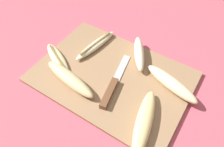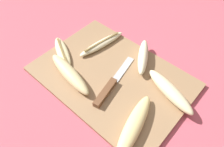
{
  "view_description": "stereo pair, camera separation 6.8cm",
  "coord_description": "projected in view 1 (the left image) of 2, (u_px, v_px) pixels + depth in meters",
  "views": [
    {
      "loc": [
        0.23,
        -0.36,
        0.55
      ],
      "look_at": [
        0.0,
        0.0,
        0.02
      ],
      "focal_mm": 35.0,
      "sensor_mm": 36.0,
      "label": 1
    },
    {
      "loc": [
        0.29,
        -0.32,
        0.55
      ],
      "look_at": [
        0.0,
        0.0,
        0.02
      ],
      "focal_mm": 35.0,
      "sensor_mm": 36.0,
      "label": 2
    }
  ],
  "objects": [
    {
      "name": "ground_plane",
      "position": [
        112.0,
        78.0,
        0.7
      ],
      "size": [
        4.0,
        4.0,
        0.0
      ],
      "primitive_type": "plane",
      "color": "#C65160"
    },
    {
      "name": "cutting_board",
      "position": [
        112.0,
        77.0,
        0.69
      ],
      "size": [
        0.48,
        0.33,
        0.01
      ],
      "color": "#997551",
      "rests_on": "ground_plane"
    },
    {
      "name": "knife",
      "position": [
        111.0,
        89.0,
        0.65
      ],
      "size": [
        0.06,
        0.22,
        0.02
      ],
      "rotation": [
        0.0,
        0.0,
        0.2
      ],
      "color": "brown",
      "rests_on": "cutting_board"
    },
    {
      "name": "banana_cream_curved",
      "position": [
        172.0,
        83.0,
        0.65
      ],
      "size": [
        0.19,
        0.09,
        0.03
      ],
      "rotation": [
        0.0,
        0.0,
        4.43
      ],
      "color": "beige",
      "rests_on": "cutting_board"
    },
    {
      "name": "banana_pale_long",
      "position": [
        96.0,
        45.0,
        0.76
      ],
      "size": [
        0.06,
        0.19,
        0.02
      ],
      "rotation": [
        0.0,
        0.0,
        3.0
      ],
      "color": "beige",
      "rests_on": "cutting_board"
    },
    {
      "name": "banana_mellow_near",
      "position": [
        70.0,
        79.0,
        0.66
      ],
      "size": [
        0.2,
        0.07,
        0.04
      ],
      "rotation": [
        0.0,
        0.0,
        1.4
      ],
      "color": "beige",
      "rests_on": "cutting_board"
    },
    {
      "name": "banana_golden_short",
      "position": [
        144.0,
        122.0,
        0.57
      ],
      "size": [
        0.09,
        0.2,
        0.03
      ],
      "rotation": [
        0.0,
        0.0,
        3.4
      ],
      "color": "#EDD689",
      "rests_on": "cutting_board"
    },
    {
      "name": "banana_soft_right",
      "position": [
        57.0,
        58.0,
        0.72
      ],
      "size": [
        0.16,
        0.1,
        0.02
      ],
      "rotation": [
        0.0,
        0.0,
        4.25
      ],
      "color": "beige",
      "rests_on": "cutting_board"
    },
    {
      "name": "banana_bright_far",
      "position": [
        139.0,
        53.0,
        0.73
      ],
      "size": [
        0.11,
        0.15,
        0.04
      ],
      "rotation": [
        0.0,
        0.0,
        0.56
      ],
      "color": "beige",
      "rests_on": "cutting_board"
    }
  ]
}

